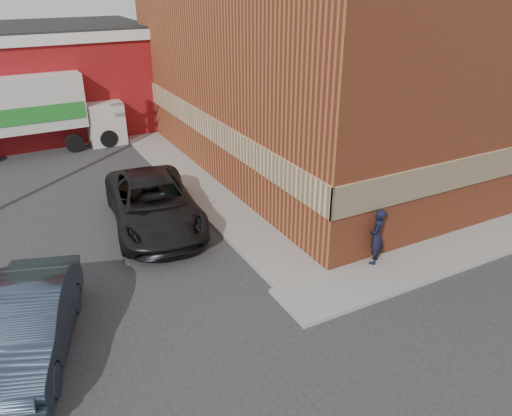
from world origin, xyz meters
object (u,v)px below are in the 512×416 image
man (377,236)px  sedan (27,325)px  brick_building (344,54)px  suv_a (154,203)px  box_truck (35,108)px

man → sedan: size_ratio=0.35×
brick_building → suv_a: brick_building is taller
sedan → box_truck: size_ratio=0.65×
sedan → box_truck: 15.71m
suv_a → man: bearing=-41.3°
man → sedan: (-9.62, 0.75, -0.18)m
brick_building → box_truck: 14.94m
man → suv_a: man is taller
sedan → box_truck: box_truck is taller
man → box_truck: (-7.50, 16.26, 1.18)m
brick_building → sedan: 17.73m
brick_building → suv_a: bearing=-161.5°
brick_building → box_truck: bearing=151.6°
sedan → suv_a: (4.57, 4.97, 0.02)m
box_truck → suv_a: bearing=-77.5°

